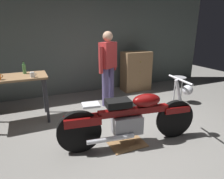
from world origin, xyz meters
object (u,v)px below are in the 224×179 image
person_standing (108,66)px  bottle (24,69)px  wooden_dresser (136,71)px  mug_white_ceramic (32,75)px  shop_stool (179,83)px  motorcycle (132,117)px

person_standing → bottle: person_standing is taller
wooden_dresser → mug_white_ceramic: 3.00m
person_standing → shop_stool: bearing=131.2°
motorcycle → mug_white_ceramic: 1.91m
motorcycle → person_standing: bearing=87.2°
bottle → wooden_dresser: bearing=14.2°
shop_stool → mug_white_ceramic: bearing=176.0°
motorcycle → wooden_dresser: (1.48, 2.41, 0.10)m
person_standing → mug_white_ceramic: 1.64m
shop_stool → bottle: 3.37m
person_standing → wooden_dresser: person_standing is taller
mug_white_ceramic → shop_stool: bearing=-4.0°
wooden_dresser → mug_white_ceramic: wooden_dresser is taller
shop_stool → wooden_dresser: bearing=106.5°
wooden_dresser → bottle: size_ratio=4.56×
motorcycle → person_standing: (0.31, 1.68, 0.48)m
motorcycle → shop_stool: (1.87, 1.10, 0.05)m
motorcycle → wooden_dresser: bearing=66.3°
motorcycle → person_standing: size_ratio=1.30×
person_standing → motorcycle: bearing=51.0°
person_standing → shop_stool: (1.56, -0.58, -0.43)m
wooden_dresser → bottle: 3.01m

